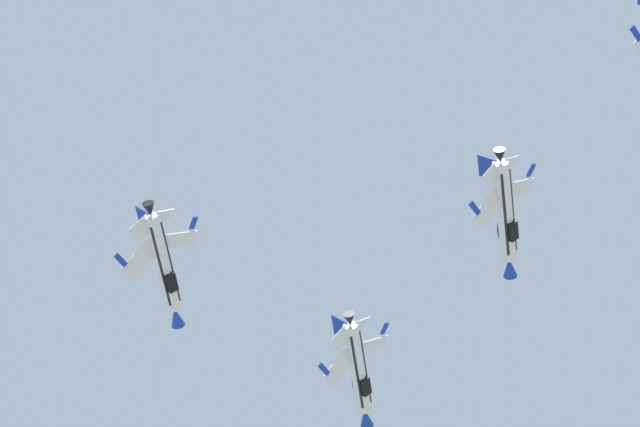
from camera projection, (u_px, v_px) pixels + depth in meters
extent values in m
cylinder|color=white|center=(358.00, 368.00, 142.99)|extent=(2.03, 12.04, 1.70)
cube|color=black|center=(360.00, 370.00, 142.67)|extent=(1.62, 10.11, 1.26)
cone|color=#1938A8|center=(366.00, 417.00, 146.54)|extent=(1.63, 2.44, 1.56)
cone|color=black|center=(350.00, 320.00, 139.64)|extent=(1.40, 1.64, 1.36)
ellipsoid|color=#192333|center=(357.00, 384.00, 144.74)|extent=(1.64, 3.24, 1.55)
cube|color=black|center=(365.00, 386.00, 143.50)|extent=(1.44, 2.24, 1.36)
cube|color=white|center=(339.00, 368.00, 140.72)|extent=(3.77, 3.15, 2.95)
cube|color=#1938A8|center=(324.00, 369.00, 139.07)|extent=(1.23, 1.69, 0.55)
cube|color=white|center=(373.00, 345.00, 143.44)|extent=(3.78, 3.26, 2.95)
cube|color=#1938A8|center=(385.00, 328.00, 143.98)|extent=(1.29, 1.67, 0.55)
cube|color=white|center=(342.00, 338.00, 139.66)|extent=(2.23, 2.20, 1.59)
cube|color=white|center=(361.00, 325.00, 141.25)|extent=(2.28, 2.26, 1.59)
cube|color=#1938A8|center=(341.00, 328.00, 141.86)|extent=(1.95, 2.65, 2.07)
cylinder|color=white|center=(163.00, 263.00, 137.28)|extent=(2.03, 12.04, 1.70)
cube|color=black|center=(165.00, 264.00, 136.95)|extent=(1.65, 10.11, 1.22)
cone|color=#1938A8|center=(176.00, 316.00, 140.84)|extent=(1.63, 2.44, 1.56)
cone|color=black|center=(150.00, 210.00, 133.93)|extent=(1.40, 1.64, 1.36)
ellipsoid|color=#192333|center=(165.00, 281.00, 139.05)|extent=(1.63, 3.24, 1.55)
cube|color=black|center=(171.00, 282.00, 137.78)|extent=(1.44, 2.24, 1.34)
cube|color=white|center=(140.00, 260.00, 135.10)|extent=(3.88, 3.21, 2.80)
cube|color=#1938A8|center=(121.00, 260.00, 133.53)|extent=(1.24, 1.69, 0.54)
cube|color=white|center=(180.00, 240.00, 137.64)|extent=(3.89, 3.33, 2.80)
cube|color=#1938A8|center=(194.00, 223.00, 138.11)|extent=(1.30, 1.68, 0.54)
cube|color=white|center=(141.00, 229.00, 134.01)|extent=(2.29, 2.23, 1.51)
cube|color=white|center=(165.00, 217.00, 135.49)|extent=(2.34, 2.28, 1.51)
cube|color=#1938A8|center=(145.00, 220.00, 136.20)|extent=(1.86, 2.65, 2.15)
cylinder|color=white|center=(505.00, 211.00, 135.69)|extent=(2.03, 12.04, 1.70)
cube|color=black|center=(508.00, 213.00, 135.37)|extent=(1.60, 10.11, 1.29)
cone|color=#1938A8|center=(510.00, 267.00, 139.24)|extent=(1.63, 2.44, 1.56)
cone|color=black|center=(500.00, 156.00, 132.34)|extent=(1.40, 1.64, 1.36)
ellipsoid|color=#192333|center=(502.00, 231.00, 137.43)|extent=(1.64, 3.24, 1.56)
cube|color=black|center=(512.00, 231.00, 136.22)|extent=(1.44, 2.24, 1.37)
cube|color=white|center=(488.00, 209.00, 133.36)|extent=(3.69, 3.12, 3.04)
cube|color=#1938A8|center=(475.00, 208.00, 131.66)|extent=(1.22, 1.68, 0.56)
cube|color=white|center=(520.00, 187.00, 136.20)|extent=(3.70, 3.22, 3.04)
cube|color=#1938A8|center=(531.00, 170.00, 136.79)|extent=(1.28, 1.67, 0.56)
cube|color=white|center=(492.00, 176.00, 132.33)|extent=(2.19, 2.19, 1.63)
cube|color=white|center=(510.00, 164.00, 133.99)|extent=(2.24, 2.24, 1.63)
cube|color=#1938A8|center=(488.00, 168.00, 134.53)|extent=(2.01, 2.65, 2.02)
cube|color=#1938A8|center=(636.00, 33.00, 120.87)|extent=(1.23, 1.69, 0.55)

